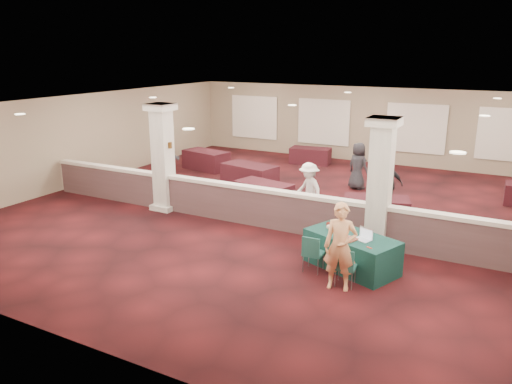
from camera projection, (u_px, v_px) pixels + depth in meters
The scene contains 31 objects.
ground at pixel (290, 212), 14.96m from camera, with size 16.00×16.00×0.00m, color #411013.
wall_back at pixel (368, 125), 21.31m from camera, with size 16.00×0.04×3.20m, color gray.
wall_front at pixel (79, 256), 7.74m from camera, with size 16.00×0.04×3.20m, color gray.
wall_left at pixel (91, 138), 18.15m from camera, with size 0.04×16.00×3.20m, color gray.
ceiling at pixel (292, 105), 14.08m from camera, with size 16.00×16.00×0.02m, color white.
partition_wall at pixel (268, 208), 13.53m from camera, with size 15.60×0.28×1.10m.
column_left at pixel (163, 156), 14.83m from camera, with size 0.72×0.72×3.20m.
column_right at pixel (380, 183), 11.88m from camera, with size 0.72×0.72×3.20m.
sconce_left at pixel (155, 144), 14.86m from camera, with size 0.12×0.12×0.18m.
sconce_right at pixel (170, 145), 14.60m from camera, with size 0.12×0.12×0.18m.
near_table at pixel (351, 252), 11.03m from camera, with size 2.02×1.01×0.78m, color #0D322D.
conf_chair_main at pixel (345, 264), 10.13m from camera, with size 0.46×0.46×0.83m.
conf_chair_side at pixel (312, 251), 10.80m from camera, with size 0.43×0.43×0.83m.
woman at pixel (340, 247), 9.95m from camera, with size 0.65×0.44×1.81m, color #F5A16A.
far_table_front_left at pixel (249, 176), 17.69m from camera, with size 1.95×0.98×0.79m, color black.
far_table_front_center at pixel (264, 194), 15.59m from camera, with size 1.77×0.88×0.72m, color black.
far_table_front_right at pixel (376, 210), 13.98m from camera, with size 1.78×0.89×0.72m, color black.
far_table_back_left at pixel (206, 160), 20.25m from camera, with size 1.87×0.94×0.76m, color black.
far_table_back_center at pixel (310, 156), 21.29m from camera, with size 1.68×0.84×0.68m, color black.
attendee_a at pixel (168, 160), 17.85m from camera, with size 0.85×0.47×1.77m, color black.
attendee_b at pixel (309, 189), 14.48m from camera, with size 1.01×0.46×1.57m, color silver.
attendee_c at pixel (388, 184), 15.18m from camera, with size 0.88×0.42×1.49m, color black.
attendee_d at pixel (358, 166), 17.26m from camera, with size 0.81×0.44×1.64m, color black.
laptop_base at pixel (362, 240), 10.65m from camera, with size 0.35×0.24×0.02m, color silver.
laptop_screen at pixel (366, 233), 10.69m from camera, with size 0.35×0.01×0.23m, color silver.
screen_glow at pixel (366, 234), 10.69m from camera, with size 0.32×0.00×0.20m, color silver.
knitting at pixel (346, 238), 10.71m from camera, with size 0.42×0.32×0.03m, color #C84620.
yarn_cream at pixel (329, 227), 11.27m from camera, with size 0.12×0.12×0.12m, color beige.
yarn_red at pixel (328, 224), 11.48m from camera, with size 0.11×0.11×0.11m, color maroon.
yarn_grey at pixel (339, 226), 11.33m from camera, with size 0.11×0.11×0.11m, color #545459.
scissors at pixel (369, 248), 10.23m from camera, with size 0.13×0.03×0.01m, color red.
Camera 1 is at (5.80, -13.02, 4.69)m, focal length 35.00 mm.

